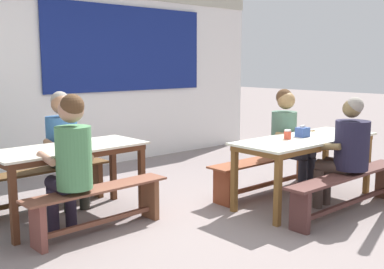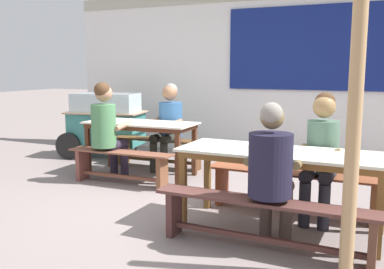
{
  "view_description": "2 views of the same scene",
  "coord_description": "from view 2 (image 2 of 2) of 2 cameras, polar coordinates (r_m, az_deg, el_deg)",
  "views": [
    {
      "loc": [
        -3.24,
        -3.29,
        1.6
      ],
      "look_at": [
        -0.12,
        0.21,
        0.86
      ],
      "focal_mm": 42.79,
      "sensor_mm": 36.0,
      "label": 1
    },
    {
      "loc": [
        2.05,
        -4.24,
        1.52
      ],
      "look_at": [
        0.02,
        0.14,
        0.77
      ],
      "focal_mm": 40.71,
      "sensor_mm": 36.0,
      "label": 2
    }
  ],
  "objects": [
    {
      "name": "person_left_back_turned",
      "position": [
        5.85,
        -11.15,
        1.23
      ],
      "size": [
        0.44,
        0.53,
        1.33
      ],
      "color": "#251F2F",
      "rests_on": "ground_plane"
    },
    {
      "name": "tissue_box",
      "position": [
        4.14,
        11.92,
        -1.2
      ],
      "size": [
        0.14,
        0.12,
        0.13
      ],
      "color": "#334F97",
      "rests_on": "dining_table_near"
    },
    {
      "name": "ground_plane",
      "position": [
        4.95,
        -0.93,
        -9.07
      ],
      "size": [
        40.0,
        40.0,
        0.0
      ],
      "primitive_type": "plane",
      "color": "gray"
    },
    {
      "name": "food_cart",
      "position": [
        7.52,
        -11.26,
        1.8
      ],
      "size": [
        1.65,
        0.98,
        1.08
      ],
      "color": "teal",
      "rests_on": "ground_plane"
    },
    {
      "name": "person_center_facing",
      "position": [
        6.46,
        -3.08,
        1.84
      ],
      "size": [
        0.48,
        0.58,
        1.29
      ],
      "color": "#272821",
      "rests_on": "ground_plane"
    },
    {
      "name": "bench_near_front",
      "position": [
        3.7,
        9.39,
        -10.49
      ],
      "size": [
        1.92,
        0.26,
        0.44
      ],
      "color": "#55312C",
      "rests_on": "ground_plane"
    },
    {
      "name": "backdrop_wall",
      "position": [
        7.51,
        9.38,
        8.4
      ],
      "size": [
        7.22,
        0.23,
        2.81
      ],
      "color": "silver",
      "rests_on": "ground_plane"
    },
    {
      "name": "bench_far_back",
      "position": [
        6.67,
        -4.38,
        -1.85
      ],
      "size": [
        1.49,
        0.32,
        0.44
      ],
      "color": "brown",
      "rests_on": "ground_plane"
    },
    {
      "name": "person_right_near_table",
      "position": [
        4.49,
        16.61,
        -1.69
      ],
      "size": [
        0.43,
        0.58,
        1.28
      ],
      "color": "#23232E",
      "rests_on": "ground_plane"
    },
    {
      "name": "condiment_jar",
      "position": [
        4.22,
        8.44,
        -0.97
      ],
      "size": [
        0.08,
        0.08,
        0.11
      ],
      "color": "#D54732",
      "rests_on": "dining_table_near"
    },
    {
      "name": "wooden_support_post",
      "position": [
        3.24,
        20.35,
        -0.7
      ],
      "size": [
        0.1,
        0.1,
        2.03
      ],
      "primitive_type": "cylinder",
      "color": "tan",
      "rests_on": "ground_plane"
    },
    {
      "name": "dining_table_near",
      "position": [
        4.11,
        11.62,
        -3.1
      ],
      "size": [
        1.9,
        0.73,
        0.76
      ],
      "color": "silver",
      "rests_on": "ground_plane"
    },
    {
      "name": "bench_far_front",
      "position": [
        5.76,
        -9.35,
        -3.72
      ],
      "size": [
        1.46,
        0.31,
        0.44
      ],
      "color": "brown",
      "rests_on": "ground_plane"
    },
    {
      "name": "dining_table_far",
      "position": [
        6.14,
        -6.74,
        0.87
      ],
      "size": [
        1.58,
        0.72,
        0.76
      ],
      "color": "beige",
      "rests_on": "ground_plane"
    },
    {
      "name": "bench_near_back",
      "position": [
        4.71,
        13.05,
        -6.53
      ],
      "size": [
        1.83,
        0.33,
        0.44
      ],
      "color": "brown",
      "rests_on": "ground_plane"
    },
    {
      "name": "person_near_front",
      "position": [
        3.63,
        10.38,
        -4.27
      ],
      "size": [
        0.48,
        0.56,
        1.25
      ],
      "color": "#463631",
      "rests_on": "ground_plane"
    }
  ]
}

